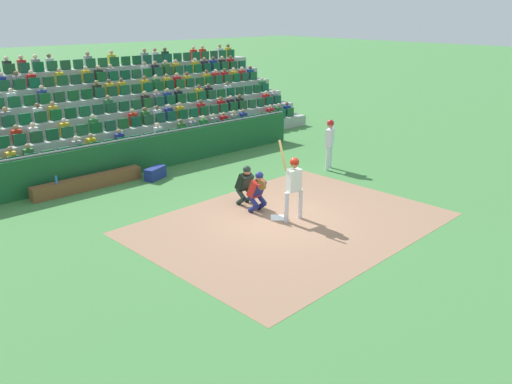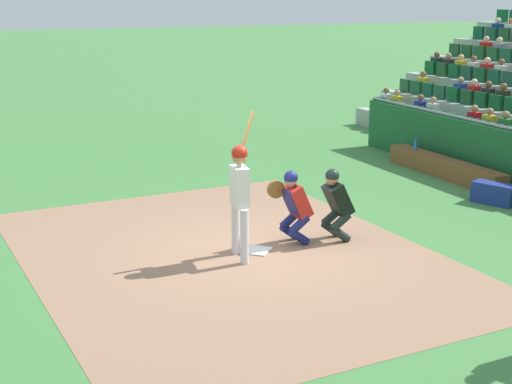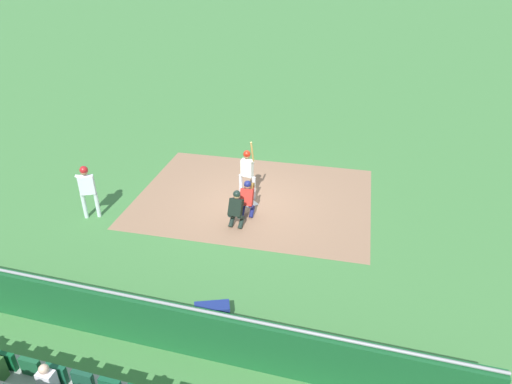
% 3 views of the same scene
% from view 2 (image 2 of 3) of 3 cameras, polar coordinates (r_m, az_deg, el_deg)
% --- Properties ---
extents(ground_plane, '(160.00, 160.00, 0.00)m').
position_cam_2_polar(ground_plane, '(12.47, 0.01, -4.48)').
color(ground_plane, '#437E40').
extents(infield_dirt_patch, '(8.50, 6.55, 0.01)m').
position_cam_2_polar(infield_dirt_patch, '(12.29, -2.12, -4.78)').
color(infield_dirt_patch, '#977056').
rests_on(infield_dirt_patch, ground_plane).
extents(home_plate_marker, '(0.62, 0.62, 0.02)m').
position_cam_2_polar(home_plate_marker, '(12.47, 0.01, -4.41)').
color(home_plate_marker, white).
rests_on(home_plate_marker, infield_dirt_patch).
extents(batter_at_plate, '(0.64, 0.52, 2.33)m').
position_cam_2_polar(batter_at_plate, '(11.81, -1.22, 0.28)').
color(batter_at_plate, silver).
rests_on(batter_at_plate, ground_plane).
extents(catcher_crouching, '(0.47, 0.72, 1.28)m').
position_cam_2_polar(catcher_crouching, '(12.68, 2.83, -0.79)').
color(catcher_crouching, navy).
rests_on(catcher_crouching, ground_plane).
extents(home_plate_umpire, '(0.47, 0.49, 1.28)m').
position_cam_2_polar(home_plate_umpire, '(12.90, 6.04, -0.67)').
color(home_plate_umpire, black).
rests_on(home_plate_umpire, ground_plane).
extents(dugout_bench, '(3.77, 0.40, 0.44)m').
position_cam_2_polar(dugout_bench, '(17.92, 14.03, 1.78)').
color(dugout_bench, brown).
rests_on(dugout_bench, ground_plane).
extents(water_bottle_on_bench, '(0.07, 0.07, 0.26)m').
position_cam_2_polar(water_bottle_on_bench, '(18.63, 11.92, 3.50)').
color(water_bottle_on_bench, blue).
rests_on(water_bottle_on_bench, dugout_bench).
extents(equipment_duffel_bag, '(0.92, 0.65, 0.42)m').
position_cam_2_polar(equipment_duffel_bag, '(15.92, 17.48, -0.11)').
color(equipment_duffel_bag, navy).
rests_on(equipment_duffel_bag, ground_plane).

